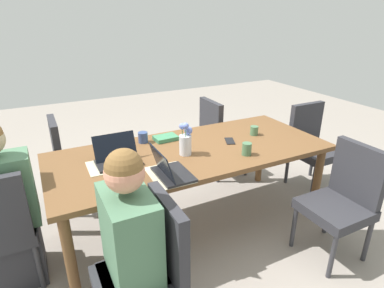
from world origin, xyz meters
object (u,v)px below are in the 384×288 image
object	(u,v)px
chair_head_right_right_near	(312,142)
coffee_mug_centre_left	(247,149)
chair_far_right_far	(72,159)
coffee_mug_near_left	(254,131)
laptop_head_left_left_near	(117,157)
laptop_near_left_mid	(170,171)
coffee_mug_near_right	(143,137)
flower_vase	(186,141)
chair_far_right_mid	(219,134)
chair_near_left_far	(343,197)
chair_near_left_mid	(149,268)
book_red_cover	(166,138)
dining_table	(192,157)
person_head_left_left_near	(7,215)
person_near_left_mid	(133,261)
phone_black	(230,141)

from	to	relation	value
chair_head_right_right_near	coffee_mug_centre_left	xyz separation A→B (m)	(-1.15, -0.38, 0.30)
chair_far_right_far	coffee_mug_near_left	world-z (taller)	chair_far_right_far
laptop_head_left_left_near	coffee_mug_near_left	world-z (taller)	laptop_head_left_left_near
laptop_near_left_mid	coffee_mug_centre_left	bearing A→B (deg)	4.94
coffee_mug_near_right	coffee_mug_centre_left	distance (m)	0.89
flower_vase	laptop_near_left_mid	distance (m)	0.39
chair_far_right_mid	flower_vase	distance (m)	1.22
chair_far_right_mid	chair_far_right_far	world-z (taller)	same
chair_far_right_far	chair_far_right_mid	bearing A→B (deg)	-2.43
chair_near_left_far	coffee_mug_near_left	xyz separation A→B (m)	(-0.21, 0.85, 0.29)
chair_near_left_mid	laptop_head_left_left_near	xyz separation A→B (m)	(0.08, 0.86, 0.29)
chair_head_right_right_near	chair_far_right_mid	xyz separation A→B (m)	(-0.75, 0.67, 0.00)
chair_far_right_mid	book_red_cover	xyz separation A→B (m)	(-0.85, -0.47, 0.26)
chair_head_right_right_near	chair_far_right_mid	size ratio (longest dim) A/B	1.00
coffee_mug_centre_left	book_red_cover	distance (m)	0.73
chair_far_right_mid	chair_near_left_mid	bearing A→B (deg)	-131.68
dining_table	chair_far_right_far	xyz separation A→B (m)	(-0.86, 0.83, -0.18)
coffee_mug_centre_left	book_red_cover	world-z (taller)	coffee_mug_centre_left
person_head_left_left_near	coffee_mug_near_left	xyz separation A→B (m)	(2.04, 0.02, 0.26)
book_red_cover	coffee_mug_near_right	bearing A→B (deg)	168.31
laptop_head_left_left_near	coffee_mug_centre_left	bearing A→B (deg)	-18.65
chair_far_right_mid	coffee_mug_near_left	xyz separation A→B (m)	(-0.08, -0.72, 0.29)
dining_table	coffee_mug_centre_left	world-z (taller)	coffee_mug_centre_left
person_near_left_mid	coffee_mug_near_left	world-z (taller)	person_near_left_mid
flower_vase	coffee_mug_near_left	distance (m)	0.76
coffee_mug_near_left	chair_near_left_mid	bearing A→B (deg)	-146.89
laptop_near_left_mid	coffee_mug_near_left	bearing A→B (deg)	21.15
coffee_mug_near_left	phone_black	size ratio (longest dim) A/B	0.55
person_near_left_mid	chair_head_right_right_near	distance (m)	2.41
dining_table	chair_near_left_far	bearing A→B (deg)	-42.87
person_near_left_mid	chair_near_left_far	xyz separation A→B (m)	(1.63, -0.04, -0.03)
chair_near_left_mid	chair_head_right_right_near	size ratio (longest dim) A/B	1.00
chair_near_left_far	phone_black	size ratio (longest dim) A/B	6.00
coffee_mug_near_right	laptop_head_left_left_near	bearing A→B (deg)	-135.21
coffee_mug_near_left	phone_black	xyz separation A→B (m)	(-0.29, -0.03, -0.04)
dining_table	chair_near_left_far	xyz separation A→B (m)	(0.87, -0.81, -0.18)
chair_near_left_far	coffee_mug_near_right	size ratio (longest dim) A/B	9.75
chair_far_right_mid	coffee_mug_near_right	distance (m)	1.17
person_near_left_mid	coffee_mug_centre_left	size ratio (longest dim) A/B	12.09
flower_vase	coffee_mug_centre_left	size ratio (longest dim) A/B	2.74
chair_near_left_mid	flower_vase	xyz separation A→B (m)	(0.60, 0.77, 0.36)
phone_black	laptop_near_left_mid	bearing A→B (deg)	140.02
chair_far_right_far	coffee_mug_near_left	distance (m)	1.74
chair_far_right_mid	coffee_mug_near_right	world-z (taller)	chair_far_right_mid
laptop_near_left_mid	phone_black	size ratio (longest dim) A/B	2.13
coffee_mug_near_right	book_red_cover	distance (m)	0.20
chair_near_left_mid	chair_far_right_far	size ratio (longest dim) A/B	1.00
chair_near_left_mid	coffee_mug_near_left	xyz separation A→B (m)	(1.34, 0.88, 0.29)
chair_head_right_right_near	coffee_mug_centre_left	bearing A→B (deg)	-161.57
laptop_head_left_left_near	coffee_mug_near_left	size ratio (longest dim) A/B	3.86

